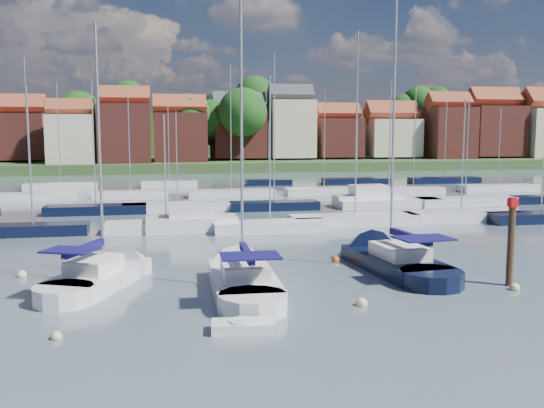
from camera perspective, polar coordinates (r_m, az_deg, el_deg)
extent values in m
plane|color=#43505B|center=(67.84, -4.11, 0.32)|extent=(260.00, 260.00, 0.00)
cube|color=silver|center=(32.15, -15.93, -6.99)|extent=(5.19, 7.18, 1.20)
cone|color=silver|center=(35.74, -12.74, -5.49)|extent=(3.82, 4.06, 2.76)
cylinder|color=silver|center=(29.39, -19.04, -8.43)|extent=(3.64, 3.64, 1.20)
cube|color=silver|center=(31.55, -16.38, -5.50)|extent=(2.88, 3.31, 0.70)
cylinder|color=#B2B2B7|center=(31.65, -15.94, 5.12)|extent=(0.14, 0.14, 12.27)
cylinder|color=#B2B2B7|center=(30.60, -17.28, -4.30)|extent=(1.57, 3.41, 0.10)
cube|color=#120E49|center=(30.57, -17.29, -4.02)|extent=(1.68, 3.32, 0.35)
cube|color=#120E49|center=(29.53, -18.45, -4.15)|extent=(2.81, 2.46, 0.08)
cube|color=silver|center=(30.07, -2.70, -7.70)|extent=(3.34, 7.48, 1.20)
cone|color=silver|center=(34.52, -3.54, -5.77)|extent=(3.20, 3.69, 3.07)
cylinder|color=silver|center=(26.55, -1.82, -9.70)|extent=(3.18, 3.18, 1.20)
cube|color=silver|center=(29.35, -2.60, -6.15)|extent=(2.26, 3.15, 0.70)
cylinder|color=#B2B2B7|center=(29.60, -2.89, 6.60)|extent=(0.14, 0.14, 13.65)
cylinder|color=#B2B2B7|center=(28.17, -2.38, -4.94)|extent=(0.25, 4.10, 0.10)
cube|color=#120E49|center=(28.14, -2.38, -4.64)|extent=(0.44, 3.90, 0.35)
cube|color=#120E49|center=(26.82, -2.05, -4.90)|extent=(2.68, 1.94, 0.08)
cube|color=black|center=(35.02, 11.46, -5.72)|extent=(3.98, 8.03, 1.20)
cone|color=black|center=(39.26, 8.13, -4.27)|extent=(3.59, 4.07, 3.23)
cylinder|color=black|center=(31.75, 14.78, -7.13)|extent=(3.53, 3.53, 1.20)
cube|color=silver|center=(34.36, 11.93, -4.36)|extent=(2.57, 3.44, 0.70)
cylinder|color=#B2B2B7|center=(34.65, 11.36, 7.39)|extent=(0.14, 0.14, 14.68)
cylinder|color=#B2B2B7|center=(33.28, 12.85, -3.26)|extent=(0.53, 4.29, 0.10)
cube|color=#120E49|center=(33.25, 12.86, -3.00)|extent=(0.70, 4.10, 0.35)
cube|color=#120E49|center=(32.04, 14.10, -3.14)|extent=(2.92, 2.20, 0.08)
cube|color=silver|center=(24.26, -2.74, -11.52)|extent=(2.57, 1.41, 0.48)
cylinder|color=silver|center=(24.22, -2.75, -11.22)|extent=(1.14, 1.14, 0.31)
cylinder|color=#4C331E|center=(33.12, 21.48, -5.25)|extent=(0.36, 0.36, 6.76)
cube|color=red|center=(32.63, 21.72, 0.13)|extent=(0.40, 0.40, 0.44)
sphere|color=beige|center=(24.86, -19.61, -11.89)|extent=(0.43, 0.43, 0.43)
sphere|color=#D85914|center=(26.64, -3.43, -10.21)|extent=(0.54, 0.54, 0.54)
sphere|color=beige|center=(27.96, 8.42, -9.44)|extent=(0.54, 0.54, 0.54)
sphere|color=#D85914|center=(36.77, 6.02, -5.41)|extent=(0.44, 0.44, 0.44)
sphere|color=beige|center=(32.55, 21.86, -7.52)|extent=(0.50, 0.50, 0.50)
sphere|color=beige|center=(35.52, -22.48, -6.35)|extent=(0.51, 0.51, 0.51)
cube|color=black|center=(48.88, -21.56, -2.35)|extent=(8.01, 2.24, 1.00)
cylinder|color=#B2B2B7|center=(48.33, -21.85, 4.19)|extent=(0.12, 0.12, 10.16)
cube|color=silver|center=(47.70, -9.93, -2.18)|extent=(9.22, 2.58, 1.00)
cylinder|color=#B2B2B7|center=(47.20, -10.04, 3.33)|extent=(0.12, 0.12, 8.18)
cube|color=silver|center=(46.94, -0.19, -2.22)|extent=(8.78, 2.46, 1.00)
cylinder|color=#B2B2B7|center=(46.35, -0.20, 5.15)|extent=(0.12, 0.12, 11.06)
cube|color=silver|center=(50.84, 7.81, -1.57)|extent=(10.79, 3.02, 1.00)
cylinder|color=#B2B2B7|center=(50.28, 7.97, 7.40)|extent=(0.12, 0.12, 14.87)
cube|color=silver|center=(55.06, 17.34, -1.17)|extent=(10.13, 2.84, 1.00)
cylinder|color=#B2B2B7|center=(54.59, 17.55, 4.34)|extent=(0.12, 0.12, 9.59)
cube|color=black|center=(56.83, 23.98, -1.21)|extent=(9.52, 2.67, 1.00)
cube|color=silver|center=(47.55, -7.57, -1.98)|extent=(7.00, 2.60, 1.40)
cube|color=silver|center=(47.40, -7.59, -0.67)|extent=(3.50, 2.20, 1.30)
cube|color=black|center=(59.27, -16.23, -0.57)|extent=(9.30, 2.60, 1.00)
cylinder|color=#B2B2B7|center=(58.81, -16.44, 5.47)|extent=(0.12, 0.12, 11.48)
cube|color=silver|center=(59.42, -8.88, -0.36)|extent=(10.40, 2.91, 1.00)
cylinder|color=#B2B2B7|center=(59.01, -8.97, 4.35)|extent=(0.12, 0.12, 8.77)
cube|color=black|center=(59.79, 0.21, -0.23)|extent=(8.80, 2.46, 1.00)
cylinder|color=#B2B2B7|center=(59.31, 0.21, 7.14)|extent=(0.12, 0.12, 14.33)
cube|color=silver|center=(63.07, 10.91, 0.02)|extent=(10.73, 3.00, 1.00)
cylinder|color=#B2B2B7|center=(62.63, 11.05, 6.00)|extent=(0.12, 0.12, 12.14)
cube|color=silver|center=(66.49, 17.73, 0.17)|extent=(10.48, 2.93, 1.00)
cylinder|color=#B2B2B7|center=(66.09, 17.91, 5.03)|extent=(0.12, 0.12, 10.28)
cube|color=black|center=(71.40, 24.12, 0.34)|extent=(6.84, 1.91, 1.00)
cube|color=silver|center=(63.14, 9.00, 0.21)|extent=(7.00, 2.60, 1.40)
cube|color=silver|center=(63.02, 9.02, 1.20)|extent=(3.50, 2.20, 1.30)
cube|color=silver|center=(72.80, -21.76, 0.57)|extent=(9.71, 2.72, 1.00)
cylinder|color=#B2B2B7|center=(72.41, -22.04, 6.83)|extent=(0.12, 0.12, 14.88)
cube|color=silver|center=(71.85, -13.16, 0.81)|extent=(8.49, 2.38, 1.00)
cylinder|color=#B2B2B7|center=(71.47, -13.30, 5.72)|extent=(0.12, 0.12, 11.31)
cube|color=silver|center=(71.62, -3.85, 0.96)|extent=(10.16, 2.85, 1.00)
cylinder|color=#B2B2B7|center=(71.23, -3.90, 7.21)|extent=(0.12, 0.12, 14.59)
cube|color=silver|center=(74.01, 4.91, 1.14)|extent=(9.53, 2.67, 1.00)
cylinder|color=#B2B2B7|center=(73.64, 4.97, 6.15)|extent=(0.12, 0.12, 11.91)
cube|color=silver|center=(76.47, 13.15, 1.17)|extent=(7.62, 2.13, 1.00)
cylinder|color=#B2B2B7|center=(76.10, 13.28, 6.10)|extent=(0.12, 0.12, 12.13)
cube|color=silver|center=(83.06, 20.46, 1.36)|extent=(10.17, 2.85, 1.00)
cylinder|color=#B2B2B7|center=(82.74, 20.62, 5.06)|extent=(0.12, 0.12, 9.73)
cube|color=silver|center=(84.68, -19.25, 1.51)|extent=(9.24, 2.59, 1.00)
cylinder|color=#B2B2B7|center=(84.34, -19.45, 6.31)|extent=(0.12, 0.12, 13.17)
cube|color=silver|center=(84.56, -9.63, 1.80)|extent=(7.57, 2.12, 1.00)
cylinder|color=#B2B2B7|center=(84.24, -9.71, 5.61)|extent=(0.12, 0.12, 10.24)
cube|color=black|center=(86.19, -0.31, 2.00)|extent=(6.58, 1.84, 1.00)
cylinder|color=#B2B2B7|center=(85.91, -0.31, 4.99)|extent=(0.12, 0.12, 8.01)
cube|color=black|center=(89.47, 7.95, 2.11)|extent=(9.92, 2.78, 1.00)
cylinder|color=#B2B2B7|center=(89.16, 8.01, 5.93)|extent=(0.12, 0.12, 10.92)
cube|color=black|center=(93.71, 15.90, 2.13)|extent=(10.55, 2.95, 1.00)
cylinder|color=#B2B2B7|center=(93.42, 16.03, 5.96)|extent=(0.12, 0.12, 11.51)
cube|color=#385229|center=(144.32, -7.81, 3.93)|extent=(200.00, 70.00, 3.00)
cube|color=#385229|center=(169.11, -8.32, 5.96)|extent=(200.00, 60.00, 14.00)
cube|color=brown|center=(127.29, -22.73, 5.88)|extent=(10.37, 9.97, 8.73)
cube|color=brown|center=(127.36, -22.85, 8.41)|extent=(10.57, 5.13, 5.13)
cube|color=beige|center=(116.84, -18.32, 5.77)|extent=(8.09, 8.80, 8.96)
cube|color=brown|center=(116.88, -18.43, 8.45)|extent=(8.25, 4.00, 4.00)
cube|color=brown|center=(116.95, -13.69, 6.42)|extent=(9.36, 10.17, 10.97)
cube|color=brown|center=(117.10, -13.78, 9.67)|extent=(9.54, 4.63, 4.63)
cube|color=brown|center=(118.66, -8.64, 6.17)|extent=(9.90, 8.56, 9.42)
cube|color=brown|center=(118.73, -8.69, 9.03)|extent=(10.10, 4.90, 4.90)
cube|color=brown|center=(124.73, -3.13, 6.57)|extent=(10.59, 8.93, 9.49)
cube|color=#383A42|center=(124.83, -3.14, 9.34)|extent=(10.80, 5.24, 5.24)
cube|color=beige|center=(125.80, 1.76, 7.07)|extent=(9.01, 8.61, 11.65)
cube|color=#383A42|center=(126.00, 1.77, 10.22)|extent=(9.19, 4.46, 4.46)
cube|color=brown|center=(129.67, 6.17, 6.23)|extent=(9.10, 9.34, 8.00)
cube|color=brown|center=(129.71, 6.20, 8.49)|extent=(9.28, 4.50, 4.50)
cube|color=beige|center=(133.24, 11.10, 6.13)|extent=(10.86, 9.59, 7.88)
cube|color=brown|center=(133.28, 11.15, 8.40)|extent=(11.07, 5.37, 5.37)
cube|color=brown|center=(135.71, 16.19, 6.40)|extent=(9.18, 9.96, 10.97)
cube|color=brown|center=(135.84, 16.29, 9.19)|extent=(9.36, 4.54, 4.54)
cube|color=brown|center=(142.39, 20.08, 6.47)|extent=(11.39, 9.67, 10.76)
cube|color=brown|center=(142.53, 20.19, 9.19)|extent=(11.62, 5.64, 5.64)
cylinder|color=#382619|center=(156.47, 13.57, 7.05)|extent=(0.50, 0.50, 4.47)
sphere|color=#1D5219|center=(156.61, 13.64, 9.27)|extent=(8.18, 8.18, 8.18)
cylinder|color=#382619|center=(123.43, -5.67, 5.09)|extent=(0.50, 0.50, 4.46)
sphere|color=#1D5219|center=(123.38, -5.71, 7.90)|extent=(8.15, 8.15, 8.15)
cylinder|color=#382619|center=(142.49, -1.62, 7.29)|extent=(0.50, 0.50, 5.15)
sphere|color=#1D5219|center=(142.70, -1.63, 10.09)|extent=(9.41, 9.41, 9.41)
cylinder|color=#382619|center=(143.32, -13.31, 7.14)|extent=(0.50, 0.50, 4.56)
sphere|color=#1D5219|center=(143.48, -13.38, 9.61)|extent=(8.34, 8.34, 8.34)
cylinder|color=#382619|center=(133.06, -17.63, 5.09)|extent=(0.50, 0.50, 5.15)
sphere|color=#1D5219|center=(133.05, -17.74, 8.10)|extent=(9.42, 9.42, 9.42)
cylinder|color=#382619|center=(137.67, -24.00, 5.94)|extent=(0.50, 0.50, 3.42)
sphere|color=#1D5219|center=(137.71, -24.09, 7.87)|extent=(6.26, 6.26, 6.26)
cylinder|color=#382619|center=(133.47, -1.60, 5.12)|extent=(0.50, 0.50, 3.77)
sphere|color=#1D5219|center=(133.40, -1.61, 7.31)|extent=(6.89, 6.89, 6.89)
cylinder|color=#382619|center=(119.13, -2.76, 5.23)|extent=(0.50, 0.50, 5.21)
sphere|color=#1D5219|center=(119.12, -2.78, 8.64)|extent=(9.53, 9.53, 9.53)
cylinder|color=#382619|center=(146.42, 17.62, 4.81)|extent=(0.50, 0.50, 2.97)
sphere|color=#1D5219|center=(146.34, 17.67, 6.38)|extent=(5.44, 5.44, 5.44)
cylinder|color=#382619|center=(120.91, -7.76, 5.12)|extent=(0.50, 0.50, 4.84)
sphere|color=#1D5219|center=(120.88, -7.81, 8.23)|extent=(8.85, 8.85, 8.85)
cylinder|color=#382619|center=(155.01, 12.15, 6.96)|extent=(0.50, 0.50, 3.72)
sphere|color=#1D5219|center=(155.10, 12.20, 8.82)|extent=(6.80, 6.80, 6.80)
cylinder|color=#382619|center=(136.10, 16.21, 4.94)|extent=(0.50, 0.50, 4.05)
sphere|color=#1D5219|center=(136.04, 16.29, 7.25)|extent=(7.40, 7.40, 7.40)
cylinder|color=#382619|center=(140.98, -4.98, 6.99)|extent=(0.50, 0.50, 3.93)
sphere|color=#1D5219|center=(141.08, -5.01, 9.16)|extent=(7.19, 7.19, 7.19)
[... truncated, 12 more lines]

